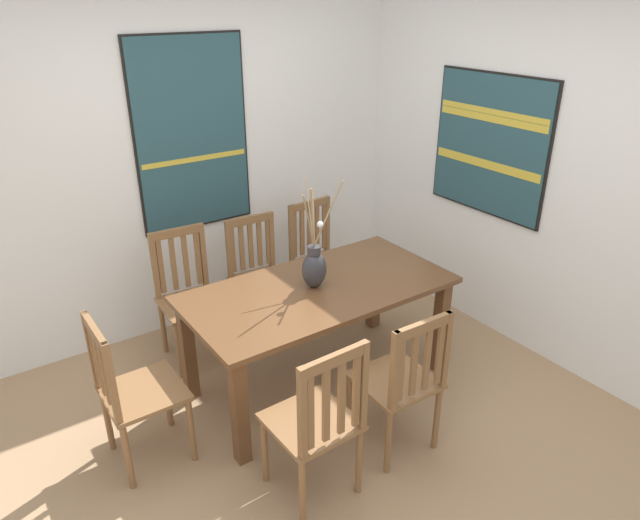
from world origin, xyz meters
name	(u,v)px	position (x,y,z in m)	size (l,w,h in m)	color
ground_plane	(330,442)	(0.00, 0.00, -0.01)	(6.40, 6.40, 0.03)	#A37F5B
wall_back	(186,154)	(0.00, 1.86, 1.35)	(6.40, 0.12, 2.70)	white
wall_side	(557,172)	(1.86, 0.00, 1.35)	(0.12, 6.40, 2.70)	white
dining_table	(319,302)	(0.27, 0.52, 0.62)	(1.72, 0.87, 0.73)	brown
centerpiece_vase	(314,266)	(0.26, 0.54, 0.88)	(0.29, 0.24, 0.69)	#333338
chair_0	(259,274)	(0.29, 1.35, 0.48)	(0.44, 0.44, 0.91)	brown
chair_1	(132,390)	(-0.97, 0.50, 0.48)	(0.42, 0.42, 0.93)	brown
chair_2	(189,294)	(-0.29, 1.34, 0.49)	(0.44, 0.44, 0.95)	brown
chair_3	(318,420)	(-0.29, -0.29, 0.49)	(0.43, 0.43, 0.96)	brown
chair_4	(319,257)	(0.84, 1.33, 0.49)	(0.44, 0.44, 0.94)	brown
chair_5	(402,380)	(0.30, -0.27, 0.48)	(0.43, 0.43, 0.93)	brown
painting_on_back_wall	(192,135)	(0.04, 1.79, 1.50)	(0.87, 0.05, 1.40)	black
painting_on_side_wall	(490,145)	(1.79, 0.53, 1.44)	(0.05, 1.01, 1.02)	black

